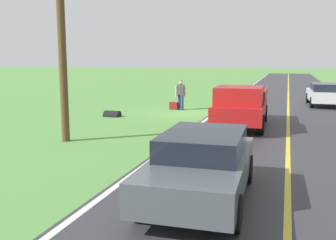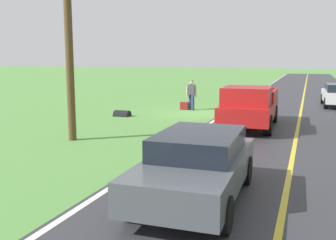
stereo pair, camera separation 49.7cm
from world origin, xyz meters
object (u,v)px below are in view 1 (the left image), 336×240
utility_pole_roadside (62,42)px  suitcase_carried (173,106)px  sedan_near_oncoming (325,94)px  sedan_ahead_same_lane (202,164)px  hitchhiker_walking (181,93)px  pickup_truck_passing (241,105)px

utility_pole_roadside → suitcase_carried: bearing=-97.7°
sedan_near_oncoming → sedan_ahead_same_lane: 18.80m
sedan_near_oncoming → sedan_ahead_same_lane: bearing=77.9°
sedan_near_oncoming → sedan_ahead_same_lane: same height
sedan_ahead_same_lane → utility_pole_roadside: (5.91, -4.22, 2.76)m
suitcase_carried → utility_pole_roadside: (1.27, 9.45, 3.29)m
hitchhiker_walking → pickup_truck_passing: pickup_truck_passing is taller
hitchhiker_walking → pickup_truck_passing: (-4.00, 4.83, -0.01)m
pickup_truck_passing → utility_pole_roadside: bearing=39.7°
suitcase_carried → sedan_ahead_same_lane: bearing=16.4°
hitchhiker_walking → utility_pole_roadside: (1.69, 9.55, 2.54)m
sedan_near_oncoming → utility_pole_roadside: utility_pole_roadside is taller
sedan_ahead_same_lane → suitcase_carried: bearing=-71.3°
hitchhiker_walking → pickup_truck_passing: bearing=129.6°
hitchhiker_walking → suitcase_carried: (0.42, 0.10, -0.75)m
sedan_ahead_same_lane → sedan_near_oncoming: bearing=-102.1°
pickup_truck_passing → sedan_ahead_same_lane: bearing=91.4°
sedan_near_oncoming → hitchhiker_walking: bearing=29.5°
utility_pole_roadside → hitchhiker_walking: bearing=-100.0°
hitchhiker_walking → utility_pole_roadside: 10.03m
sedan_ahead_same_lane → pickup_truck_passing: bearing=-88.6°
pickup_truck_passing → utility_pole_roadside: 7.82m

